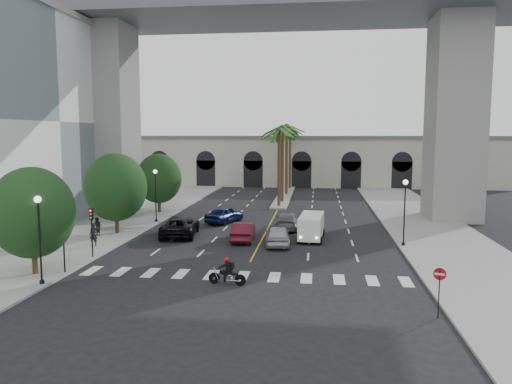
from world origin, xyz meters
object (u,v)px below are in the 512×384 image
object	(u,v)px
car_a	(278,235)
pedestrian_a	(94,235)
car_e	(224,214)
lamp_post_left_far	(156,191)
pedestrian_b	(97,227)
cargo_van	(311,226)
traffic_signal_far	(92,224)
car_b	(243,232)
do_not_enter_sign	(439,282)
lamp_post_left_near	(39,232)
traffic_signal_near	(63,236)
motorcycle_rider	(228,272)
car_c	(180,226)
lamp_post_right	(405,207)
car_d	(288,221)

from	to	relation	value
car_a	pedestrian_a	bearing A→B (deg)	5.14
car_e	pedestrian_a	size ratio (longest dim) A/B	2.76
lamp_post_left_far	pedestrian_b	world-z (taller)	lamp_post_left_far
car_a	cargo_van	distance (m)	3.65
traffic_signal_far	car_b	size ratio (longest dim) A/B	0.78
cargo_van	do_not_enter_sign	distance (m)	18.54
lamp_post_left_near	car_e	size ratio (longest dim) A/B	1.08
lamp_post_left_far	do_not_enter_sign	distance (m)	32.12
traffic_signal_near	lamp_post_left_near	bearing A→B (deg)	-92.29
lamp_post_left_near	motorcycle_rider	xyz separation A→B (m)	(10.82, 1.62, -2.47)
traffic_signal_near	car_b	bearing A→B (deg)	49.03
lamp_post_left_far	car_c	size ratio (longest dim) A/B	0.86
car_c	pedestrian_b	distance (m)	7.07
lamp_post_left_far	motorcycle_rider	world-z (taller)	lamp_post_left_far
motorcycle_rider	car_c	world-z (taller)	car_c
pedestrian_b	motorcycle_rider	bearing A→B (deg)	-10.06
lamp_post_left_far	pedestrian_b	size ratio (longest dim) A/B	3.29
lamp_post_right	motorcycle_rider	distance (m)	16.71
car_a	pedestrian_a	distance (m)	14.51
lamp_post_left_far	car_a	size ratio (longest dim) A/B	1.14
car_a	car_b	size ratio (longest dim) A/B	1.00
car_c	do_not_enter_sign	xyz separation A→B (m)	(17.77, -17.54, 0.96)
traffic_signal_near	car_d	world-z (taller)	traffic_signal_near
lamp_post_left_far	car_b	xyz separation A→B (m)	(9.90, -7.22, -2.45)
lamp_post_left_far	cargo_van	bearing A→B (deg)	-21.28
cargo_van	pedestrian_a	xyz separation A→B (m)	(-16.90, -5.12, -0.12)
car_c	cargo_van	bearing A→B (deg)	172.65
car_e	traffic_signal_near	bearing A→B (deg)	92.67
lamp_post_left_far	car_a	distance (m)	15.66
traffic_signal_far	car_a	xyz separation A→B (m)	(12.80, 5.96, -1.71)
lamp_post_right	traffic_signal_far	distance (m)	23.62
traffic_signal_near	traffic_signal_far	bearing A→B (deg)	90.00
car_c	pedestrian_b	xyz separation A→B (m)	(-6.87, -1.64, 0.10)
car_d	lamp_post_right	bearing A→B (deg)	147.14
car_d	car_e	xyz separation A→B (m)	(-6.49, 2.54, 0.05)
car_c	do_not_enter_sign	bearing A→B (deg)	128.73
lamp_post_right	car_e	distance (m)	18.48
car_a	pedestrian_b	world-z (taller)	pedestrian_b
car_e	car_d	bearing A→B (deg)	-179.70
lamp_post_left_near	lamp_post_right	bearing A→B (deg)	29.69
cargo_van	lamp_post_left_far	bearing A→B (deg)	162.96
lamp_post_left_far	cargo_van	size ratio (longest dim) A/B	1.06
lamp_post_left_near	car_e	xyz separation A→B (m)	(6.78, 21.91, -2.38)
traffic_signal_far	pedestrian_b	xyz separation A→B (m)	(-2.84, 6.95, -1.55)
lamp_post_right	car_c	distance (m)	18.94
pedestrian_b	car_b	bearing A→B (deg)	32.55
traffic_signal_near	pedestrian_a	size ratio (longest dim) A/B	2.04
lamp_post_right	do_not_enter_sign	world-z (taller)	lamp_post_right
lamp_post_left_near	car_a	world-z (taller)	lamp_post_left_near
traffic_signal_near	cargo_van	world-z (taller)	traffic_signal_near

